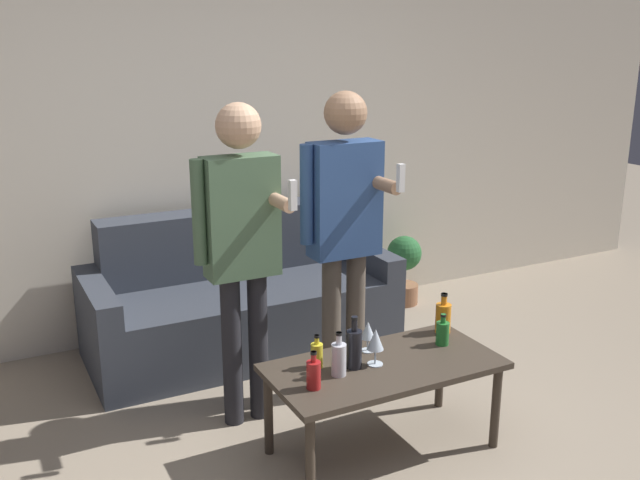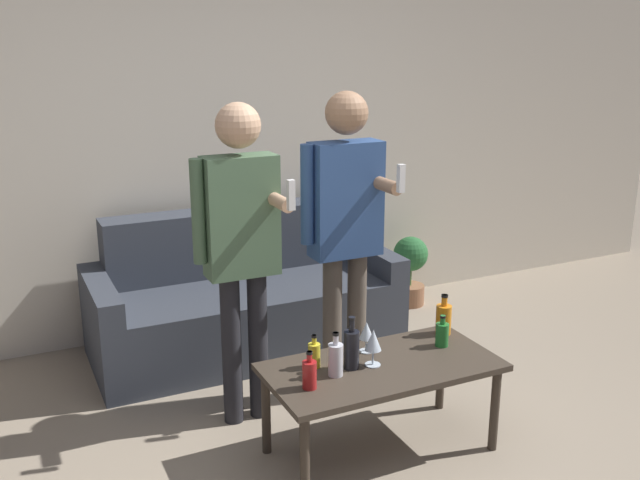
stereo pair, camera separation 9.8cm
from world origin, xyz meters
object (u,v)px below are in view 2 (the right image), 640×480
Objects in this scene: coffee_table at (382,374)px; bottle_orange at (352,348)px; person_standing_right at (345,219)px; person_standing_left at (241,236)px; couch at (243,301)px.

coffee_table is 4.34× the size of bottle_orange.
bottle_orange is 0.15× the size of person_standing_right.
person_standing_left is 0.98× the size of person_standing_right.
couch is 1.13m from person_standing_right.
bottle_orange is 0.78m from person_standing_right.
coffee_table is 0.86m from person_standing_right.
couch is 1.15m from person_standing_left.
person_standing_right is at bearing 3.04° from person_standing_left.
person_standing_right reaches higher than person_standing_left.
coffee_table is 0.95m from person_standing_left.
couch reaches higher than bottle_orange.
coffee_table is (0.18, -1.44, 0.10)m from couch.
person_standing_right is (0.26, 0.58, 0.45)m from bottle_orange.
person_standing_right is at bearing 79.55° from coffee_table.
bottle_orange is 0.77m from person_standing_left.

